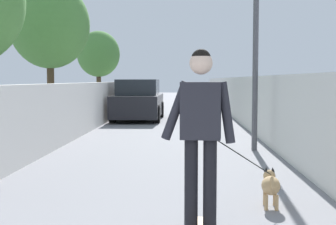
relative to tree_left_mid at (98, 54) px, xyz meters
name	(u,v)px	position (x,y,z in m)	size (l,w,h in m)	color
ground_plane	(172,125)	(-5.00, -3.45, -2.66)	(80.00, 80.00, 0.00)	gray
wall_left	(86,107)	(-7.00, -0.94, -1.94)	(48.00, 0.30, 1.44)	silver
fence_right	(256,104)	(-7.00, -5.96, -1.85)	(48.00, 0.30, 1.62)	silver
tree_left_mid	(98,54)	(0.00, 0.00, 0.00)	(1.90, 1.90, 3.70)	#473523
tree_left_far	(50,25)	(-6.00, 0.39, 0.58)	(2.52, 2.52, 4.62)	#473523
lamp_post	(256,0)	(-10.51, -5.41, 0.56)	(0.36, 0.36, 4.76)	#4C4C51
person_skateboarder	(201,124)	(-16.13, -4.07, -1.56)	(0.25, 0.71, 1.73)	black
dog	(270,184)	(-15.02, -4.94, -2.38)	(1.39, 1.00, 1.06)	tan
car_near	(138,101)	(-3.05, -2.09, -1.94)	(3.93, 1.80, 1.54)	black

